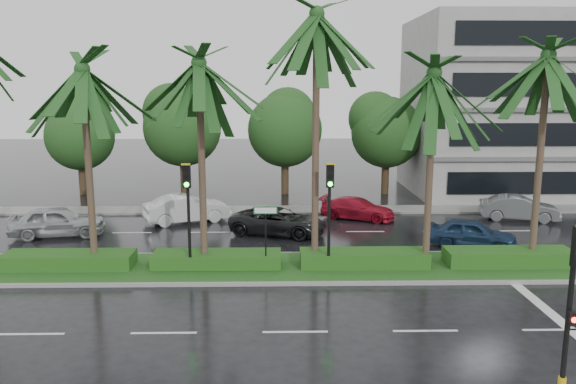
{
  "coord_description": "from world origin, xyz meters",
  "views": [
    {
      "loc": [
        -0.53,
        -21.03,
        7.37
      ],
      "look_at": [
        -0.1,
        1.5,
        3.13
      ],
      "focal_mm": 35.0,
      "sensor_mm": 36.0,
      "label": 1
    }
  ],
  "objects_px": {
    "signal_near": "(571,309)",
    "street_sign": "(266,222)",
    "car_blue": "(472,233)",
    "car_darkgrey": "(278,221)",
    "car_red": "(358,208)",
    "car_white": "(187,209)",
    "car_grey": "(519,208)",
    "car_silver": "(57,221)",
    "signal_median_left": "(188,202)"
  },
  "relations": [
    {
      "from": "signal_near",
      "to": "street_sign",
      "type": "bearing_deg",
      "value": 125.34
    },
    {
      "from": "signal_near",
      "to": "car_blue",
      "type": "bearing_deg",
      "value": 79.44
    },
    {
      "from": "car_darkgrey",
      "to": "car_red",
      "type": "bearing_deg",
      "value": -36.82
    },
    {
      "from": "signal_near",
      "to": "car_white",
      "type": "bearing_deg",
      "value": 121.67
    },
    {
      "from": "car_white",
      "to": "car_grey",
      "type": "xyz_separation_m",
      "value": [
        18.5,
        0.14,
        -0.08
      ]
    },
    {
      "from": "signal_near",
      "to": "car_white",
      "type": "relative_size",
      "value": 0.94
    },
    {
      "from": "signal_near",
      "to": "street_sign",
      "type": "height_order",
      "value": "signal_near"
    },
    {
      "from": "signal_near",
      "to": "car_red",
      "type": "xyz_separation_m",
      "value": [
        -2.0,
        19.24,
        -1.9
      ]
    },
    {
      "from": "car_silver",
      "to": "signal_median_left",
      "type": "bearing_deg",
      "value": -138.59
    },
    {
      "from": "car_white",
      "to": "car_darkgrey",
      "type": "distance_m",
      "value": 5.68
    },
    {
      "from": "car_white",
      "to": "car_darkgrey",
      "type": "xyz_separation_m",
      "value": [
        5.0,
        -2.68,
        -0.09
      ]
    },
    {
      "from": "signal_near",
      "to": "street_sign",
      "type": "distance_m",
      "value": 12.11
    },
    {
      "from": "car_darkgrey",
      "to": "car_grey",
      "type": "height_order",
      "value": "car_grey"
    },
    {
      "from": "street_sign",
      "to": "car_blue",
      "type": "xyz_separation_m",
      "value": [
        9.5,
        3.54,
        -1.45
      ]
    },
    {
      "from": "car_silver",
      "to": "car_white",
      "type": "xyz_separation_m",
      "value": [
        6.0,
        2.89,
        -0.0
      ]
    },
    {
      "from": "signal_near",
      "to": "signal_median_left",
      "type": "bearing_deg",
      "value": 135.91
    },
    {
      "from": "car_silver",
      "to": "car_grey",
      "type": "relative_size",
      "value": 1.08
    },
    {
      "from": "car_silver",
      "to": "car_grey",
      "type": "xyz_separation_m",
      "value": [
        24.5,
        3.02,
        -0.08
      ]
    },
    {
      "from": "signal_median_left",
      "to": "street_sign",
      "type": "relative_size",
      "value": 1.68
    },
    {
      "from": "car_red",
      "to": "car_grey",
      "type": "xyz_separation_m",
      "value": [
        9.0,
        -0.46,
        0.08
      ]
    },
    {
      "from": "signal_median_left",
      "to": "signal_near",
      "type": "bearing_deg",
      "value": -44.09
    },
    {
      "from": "car_darkgrey",
      "to": "car_grey",
      "type": "bearing_deg",
      "value": -61.14
    },
    {
      "from": "signal_median_left",
      "to": "car_grey",
      "type": "height_order",
      "value": "signal_median_left"
    },
    {
      "from": "signal_median_left",
      "to": "street_sign",
      "type": "height_order",
      "value": "signal_median_left"
    },
    {
      "from": "car_silver",
      "to": "car_darkgrey",
      "type": "height_order",
      "value": "car_silver"
    },
    {
      "from": "car_darkgrey",
      "to": "signal_median_left",
      "type": "bearing_deg",
      "value": 167.87
    },
    {
      "from": "signal_median_left",
      "to": "car_white",
      "type": "bearing_deg",
      "value": 99.51
    },
    {
      "from": "car_grey",
      "to": "signal_near",
      "type": "bearing_deg",
      "value": 173.48
    },
    {
      "from": "car_silver",
      "to": "car_red",
      "type": "relative_size",
      "value": 1.08
    },
    {
      "from": "signal_near",
      "to": "car_red",
      "type": "bearing_deg",
      "value": 95.93
    },
    {
      "from": "car_silver",
      "to": "car_red",
      "type": "bearing_deg",
      "value": -86.96
    },
    {
      "from": "car_grey",
      "to": "car_silver",
      "type": "bearing_deg",
      "value": 110.96
    },
    {
      "from": "car_white",
      "to": "car_red",
      "type": "relative_size",
      "value": 1.11
    },
    {
      "from": "car_silver",
      "to": "car_darkgrey",
      "type": "xyz_separation_m",
      "value": [
        11.0,
        0.2,
        -0.1
      ]
    },
    {
      "from": "car_silver",
      "to": "car_darkgrey",
      "type": "relative_size",
      "value": 0.93
    },
    {
      "from": "signal_near",
      "to": "car_blue",
      "type": "distance_m",
      "value": 13.77
    },
    {
      "from": "car_darkgrey",
      "to": "street_sign",
      "type": "bearing_deg",
      "value": -167.64
    },
    {
      "from": "signal_near",
      "to": "street_sign",
      "type": "xyz_separation_m",
      "value": [
        -7.0,
        9.87,
        -0.38
      ]
    },
    {
      "from": "car_darkgrey",
      "to": "car_blue",
      "type": "xyz_separation_m",
      "value": [
        9.0,
        -2.54,
        -0.0
      ]
    },
    {
      "from": "car_red",
      "to": "car_grey",
      "type": "relative_size",
      "value": 1.0
    },
    {
      "from": "car_white",
      "to": "car_blue",
      "type": "distance_m",
      "value": 14.94
    },
    {
      "from": "signal_near",
      "to": "car_grey",
      "type": "xyz_separation_m",
      "value": [
        7.0,
        18.78,
        -1.81
      ]
    },
    {
      "from": "car_white",
      "to": "signal_near",
      "type": "bearing_deg",
      "value": -171.33
    },
    {
      "from": "car_white",
      "to": "car_grey",
      "type": "relative_size",
      "value": 1.11
    },
    {
      "from": "signal_median_left",
      "to": "car_red",
      "type": "relative_size",
      "value": 1.04
    },
    {
      "from": "car_grey",
      "to": "car_white",
      "type": "bearing_deg",
      "value": 104.35
    },
    {
      "from": "car_darkgrey",
      "to": "car_silver",
      "type": "bearing_deg",
      "value": 108.11
    },
    {
      "from": "signal_median_left",
      "to": "car_grey",
      "type": "bearing_deg",
      "value": 28.13
    },
    {
      "from": "street_sign",
      "to": "car_white",
      "type": "relative_size",
      "value": 0.56
    },
    {
      "from": "signal_near",
      "to": "car_red",
      "type": "relative_size",
      "value": 1.04
    }
  ]
}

